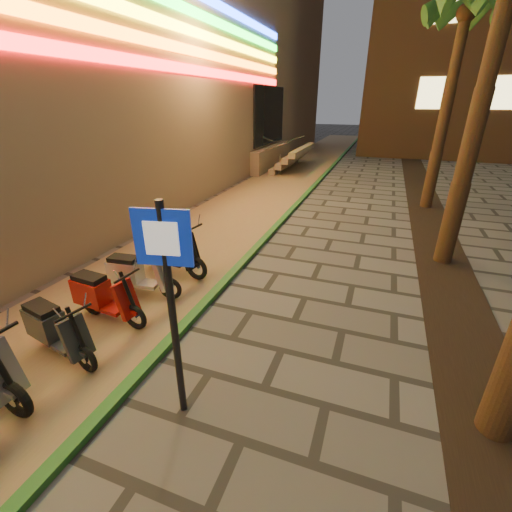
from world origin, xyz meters
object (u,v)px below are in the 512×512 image
at_px(scooter_6, 54,330).
at_px(scooter_9, 166,250).
at_px(pedestrian_sign, 169,288).
at_px(scooter_8, 136,274).
at_px(scooter_7, 102,296).

distance_m(scooter_6, scooter_9, 2.99).
xyz_separation_m(pedestrian_sign, scooter_8, (-2.32, 2.15, -1.30)).
xyz_separation_m(pedestrian_sign, scooter_7, (-2.35, 1.26, -1.30)).
relative_size(scooter_6, scooter_8, 0.98).
relative_size(scooter_8, scooter_9, 0.86).
bearing_deg(scooter_7, pedestrian_sign, -23.14).
xyz_separation_m(pedestrian_sign, scooter_6, (-2.33, 0.26, -1.31)).
distance_m(scooter_8, scooter_9, 1.09).
distance_m(pedestrian_sign, scooter_9, 4.19).
bearing_deg(scooter_8, scooter_6, -96.49).
height_order(pedestrian_sign, scooter_8, pedestrian_sign).
bearing_deg(scooter_6, scooter_7, 103.11).
height_order(scooter_6, scooter_8, scooter_8).
xyz_separation_m(pedestrian_sign, scooter_9, (-2.35, 3.24, -1.22)).
relative_size(pedestrian_sign, scooter_6, 1.84).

